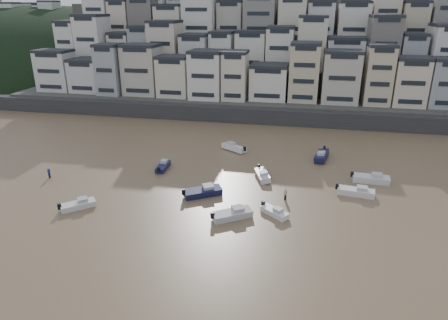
% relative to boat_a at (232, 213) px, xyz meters
% --- Properties ---
extents(ground, '(400.00, 400.00, 0.00)m').
position_rel_boat_a_xyz_m(ground, '(-12.20, -19.92, -0.78)').
color(ground, olive).
rests_on(ground, ground).
extents(sea_strip, '(340.00, 340.00, 0.00)m').
position_rel_boat_a_xyz_m(sea_strip, '(-122.20, 125.08, -0.77)').
color(sea_strip, '#4F5F70').
rests_on(sea_strip, ground).
extents(harbor_wall, '(140.00, 3.00, 3.50)m').
position_rel_boat_a_xyz_m(harbor_wall, '(-2.20, 45.08, 0.97)').
color(harbor_wall, '#38383A').
rests_on(harbor_wall, ground).
extents(hillside, '(141.04, 66.00, 50.00)m').
position_rel_boat_a_xyz_m(hillside, '(2.53, 84.92, 12.23)').
color(hillside, '#4C4C47').
rests_on(hillside, ground).
extents(headland, '(216.00, 135.00, 53.33)m').
position_rel_boat_a_xyz_m(headland, '(-107.20, 115.08, -0.76)').
color(headland, black).
rests_on(headland, ground).
extents(boat_a, '(5.78, 4.71, 1.56)m').
position_rel_boat_a_xyz_m(boat_a, '(0.00, 0.00, 0.00)').
color(boat_a, silver).
rests_on(boat_a, ground).
extents(boat_b, '(4.40, 3.96, 1.22)m').
position_rel_boat_a_xyz_m(boat_b, '(5.25, 1.98, -0.17)').
color(boat_b, white).
rests_on(boat_b, ground).
extents(boat_c, '(6.09, 4.82, 1.63)m').
position_rel_boat_a_xyz_m(boat_c, '(-5.31, 5.55, 0.04)').
color(boat_c, '#141840').
rests_on(boat_c, ground).
extents(boat_d, '(5.84, 2.61, 1.54)m').
position_rel_boat_a_xyz_m(boat_d, '(16.24, 10.24, -0.01)').
color(boat_d, silver).
rests_on(boat_d, ground).
extents(boat_e, '(3.44, 5.62, 1.46)m').
position_rel_boat_a_xyz_m(boat_e, '(2.37, 13.47, -0.05)').
color(boat_e, silver).
rests_on(boat_e, ground).
extents(boat_f, '(1.80, 4.92, 1.32)m').
position_rel_boat_a_xyz_m(boat_f, '(-14.35, 14.06, -0.12)').
color(boat_f, '#14193F').
rests_on(boat_f, ground).
extents(boat_g, '(6.09, 2.26, 1.64)m').
position_rel_boat_a_xyz_m(boat_g, '(18.96, 15.37, 0.04)').
color(boat_g, silver).
rests_on(boat_g, ground).
extents(boat_h, '(5.73, 4.61, 1.54)m').
position_rel_boat_a_xyz_m(boat_h, '(-4.35, 25.41, -0.01)').
color(boat_h, silver).
rests_on(boat_h, ground).
extents(boat_i, '(3.09, 6.38, 1.67)m').
position_rel_boat_a_xyz_m(boat_i, '(11.73, 24.04, 0.06)').
color(boat_i, '#12163B').
rests_on(boat_i, ground).
extents(boat_j, '(4.75, 4.51, 1.35)m').
position_rel_boat_a_xyz_m(boat_j, '(-20.87, -1.42, -0.10)').
color(boat_j, white).
rests_on(boat_j, ground).
extents(person_blue, '(0.44, 0.44, 1.74)m').
position_rel_boat_a_xyz_m(person_blue, '(-30.79, 6.99, 0.09)').
color(person_blue, '#1B1ECF').
rests_on(person_blue, ground).
extents(person_pink, '(0.44, 0.44, 1.74)m').
position_rel_boat_a_xyz_m(person_pink, '(6.37, 6.71, 0.09)').
color(person_pink, tan).
rests_on(person_pink, ground).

